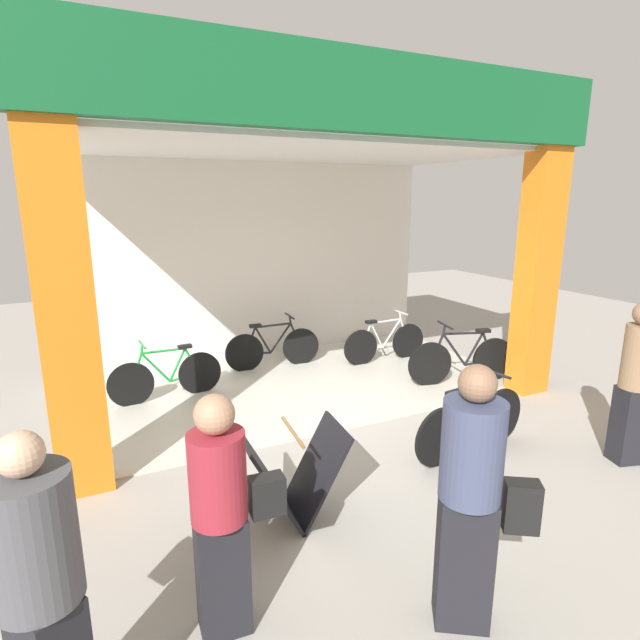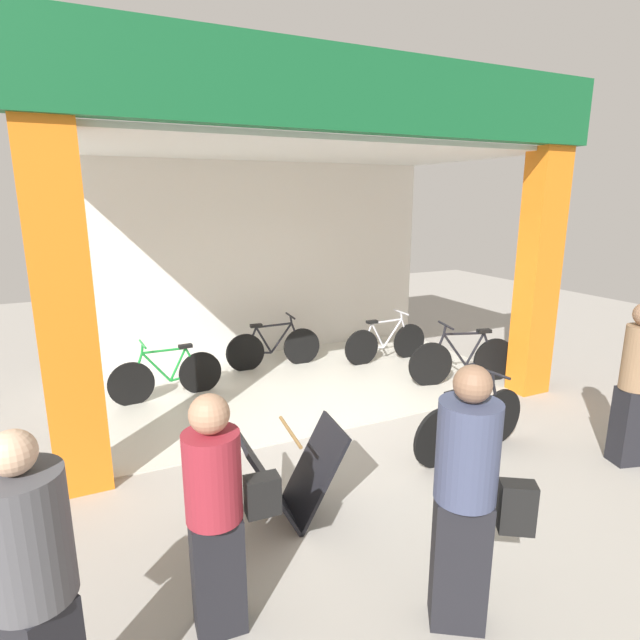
% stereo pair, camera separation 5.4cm
% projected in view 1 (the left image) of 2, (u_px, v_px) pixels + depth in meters
% --- Properties ---
extents(ground_plane, '(20.43, 20.43, 0.00)m').
position_uv_depth(ground_plane, '(350.00, 428.00, 6.06)').
color(ground_plane, '#9E9991').
rests_on(ground_plane, ground).
extents(shop_facade, '(6.42, 3.64, 4.10)m').
position_uv_depth(shop_facade, '(292.00, 233.00, 7.05)').
color(shop_facade, beige).
rests_on(shop_facade, ground).
extents(bicycle_inside_0, '(1.55, 0.43, 0.85)m').
position_uv_depth(bicycle_inside_0, '(273.00, 348.00, 8.12)').
color(bicycle_inside_0, black).
rests_on(bicycle_inside_0, ground).
extents(bicycle_inside_1, '(1.64, 0.51, 0.92)m').
position_uv_depth(bicycle_inside_1, '(463.00, 359.00, 7.45)').
color(bicycle_inside_1, black).
rests_on(bicycle_inside_1, ground).
extents(bicycle_inside_2, '(1.51, 0.42, 0.83)m').
position_uv_depth(bicycle_inside_2, '(167.00, 376.00, 6.85)').
color(bicycle_inside_2, black).
rests_on(bicycle_inside_2, ground).
extents(bicycle_inside_3, '(1.53, 0.42, 0.84)m').
position_uv_depth(bicycle_inside_3, '(385.00, 342.00, 8.44)').
color(bicycle_inside_3, black).
rests_on(bicycle_inside_3, ground).
extents(bicycle_parked_0, '(1.59, 0.44, 0.88)m').
position_uv_depth(bicycle_parked_0, '(471.00, 423.00, 5.40)').
color(bicycle_parked_0, black).
rests_on(bicycle_parked_0, ground).
extents(sandwich_board_sign, '(0.92, 0.67, 0.82)m').
position_uv_depth(sandwich_board_sign, '(293.00, 474.00, 4.29)').
color(sandwich_board_sign, black).
rests_on(sandwich_board_sign, ground).
extents(pedestrian_0, '(0.64, 0.54, 1.75)m').
position_uv_depth(pedestrian_0, '(471.00, 495.00, 3.10)').
color(pedestrian_0, black).
rests_on(pedestrian_0, ground).
extents(pedestrian_1, '(0.52, 0.62, 1.73)m').
position_uv_depth(pedestrian_1, '(41.00, 598.00, 2.31)').
color(pedestrian_1, black).
rests_on(pedestrian_1, ground).
extents(pedestrian_2, '(0.38, 0.38, 1.70)m').
position_uv_depth(pedestrian_2, '(635.00, 382.00, 5.11)').
color(pedestrian_2, black).
rests_on(pedestrian_2, ground).
extents(pedestrian_3, '(0.59, 0.37, 1.59)m').
position_uv_depth(pedestrian_3, '(222.00, 513.00, 3.07)').
color(pedestrian_3, black).
rests_on(pedestrian_3, ground).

